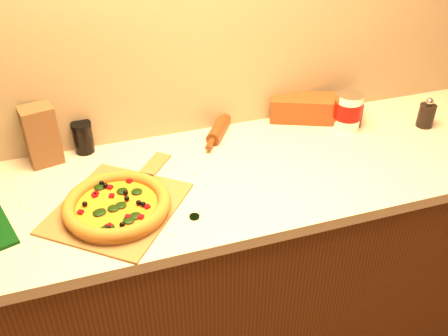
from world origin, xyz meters
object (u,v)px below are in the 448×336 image
at_px(pizza, 117,205).
at_px(rolling_pin, 221,124).
at_px(pizza_peel, 120,205).
at_px(coffee_canister, 348,111).
at_px(dark_jar, 83,137).
at_px(pepper_grinder, 426,115).

relative_size(pizza, rolling_pin, 1.02).
height_order(pizza_peel, rolling_pin, rolling_pin).
distance_m(rolling_pin, coffee_canister, 0.50).
xyz_separation_m(rolling_pin, coffee_canister, (0.48, -0.14, 0.05)).
relative_size(pizza_peel, dark_jar, 4.59).
distance_m(pizza_peel, dark_jar, 0.38).
height_order(pizza_peel, dark_jar, dark_jar).
distance_m(pepper_grinder, rolling_pin, 0.82).
relative_size(pizza, dark_jar, 2.80).
relative_size(pepper_grinder, coffee_canister, 0.83).
xyz_separation_m(pizza, pepper_grinder, (1.25, 0.17, 0.02)).
height_order(coffee_canister, dark_jar, coffee_canister).
height_order(pepper_grinder, coffee_canister, coffee_canister).
xyz_separation_m(pizza, coffee_canister, (0.94, 0.25, 0.05)).
bearing_deg(rolling_pin, pizza_peel, -141.71).
distance_m(pizza, rolling_pin, 0.61).
bearing_deg(coffee_canister, dark_jar, 171.77).
relative_size(pizza_peel, pizza, 1.64).
relative_size(pizza, pepper_grinder, 2.71).
bearing_deg(pizza, dark_jar, 99.01).
distance_m(coffee_canister, dark_jar, 1.02).
height_order(pizza, dark_jar, dark_jar).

